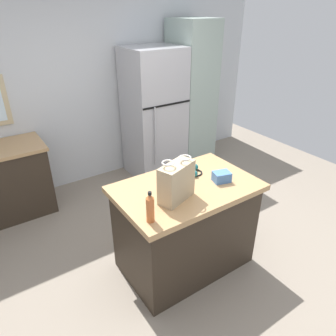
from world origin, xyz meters
The scene contains 9 objects.
ground centered at (0.00, 0.00, 0.00)m, with size 6.86×6.86×0.00m, color gray.
back_wall centered at (-0.02, 2.28, 1.37)m, with size 5.72×0.13×2.73m.
kitchen_island centered at (-0.01, -0.03, 0.47)m, with size 1.29×0.83×0.93m.
refrigerator centered at (0.81, 1.86, 0.94)m, with size 0.78×0.74×1.88m.
tall_cabinet centered at (1.49, 1.86, 1.10)m, with size 0.55×0.66×2.21m.
shopping_bag centered at (-0.21, -0.15, 1.09)m, with size 0.36×0.25×0.37m.
small_box centered at (0.31, -0.14, 0.97)m, with size 0.15×0.12×0.09m, color #4775B7.
bottle centered at (-0.55, -0.29, 1.04)m, with size 0.06×0.06×0.26m.
ear_defenders centered at (0.20, 0.12, 0.95)m, with size 0.21×0.21×0.06m.
Camera 1 is at (-1.51, -1.94, 2.38)m, focal length 33.48 mm.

